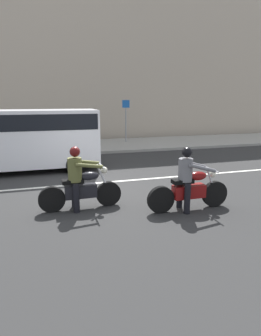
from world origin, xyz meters
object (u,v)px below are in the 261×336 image
(parked_van_white, at_px, (28,136))
(pedestrian_bystander, at_px, (87,128))
(motorcycle_with_rider_gray, at_px, (189,185))
(street_sign_post, at_px, (126,117))
(motorcycle_with_rider_olive, at_px, (80,184))

(parked_van_white, height_order, pedestrian_bystander, parked_van_white)
(motorcycle_with_rider_gray, distance_m, street_sign_post, 10.74)
(motorcycle_with_rider_olive, relative_size, pedestrian_bystander, 1.23)
(motorcycle_with_rider_gray, relative_size, street_sign_post, 0.85)
(pedestrian_bystander, bearing_deg, motorcycle_with_rider_olive, -98.92)
(street_sign_post, bearing_deg, motorcycle_with_rider_olive, -111.46)
(parked_van_white, bearing_deg, street_sign_post, 45.64)
(motorcycle_with_rider_gray, relative_size, pedestrian_bystander, 1.29)
(motorcycle_with_rider_olive, bearing_deg, street_sign_post, 68.54)
(street_sign_post, bearing_deg, motorcycle_with_rider_gray, -97.04)
(motorcycle_with_rider_olive, xyz_separation_m, pedestrian_bystander, (1.44, 9.15, 0.46))
(motorcycle_with_rider_gray, height_order, parked_van_white, parked_van_white)
(motorcycle_with_rider_gray, xyz_separation_m, motorcycle_with_rider_olive, (-2.55, 0.80, 0.00))
(motorcycle_with_rider_olive, bearing_deg, pedestrian_bystander, 81.08)
(motorcycle_with_rider_olive, distance_m, parked_van_white, 4.70)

